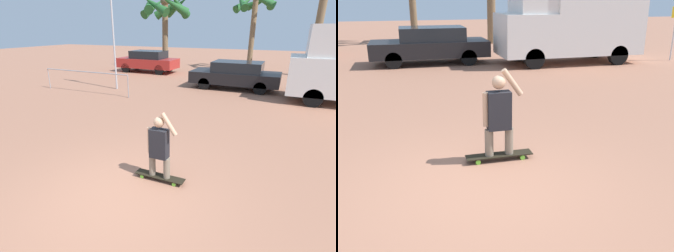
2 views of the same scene
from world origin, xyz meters
TOP-DOWN VIEW (x-y plane):
  - ground_plane at (0.00, 0.00)m, footprint 80.00×80.00m
  - skateboard at (0.43, 0.92)m, footprint 1.11×0.23m
  - person_skateboarder at (0.43, 0.92)m, footprint 0.66×0.22m
  - parked_car_black at (0.08, 10.77)m, footprint 4.56×1.91m
  - parked_car_red at (-6.94, 13.94)m, footprint 4.41×1.88m
  - palm_tree_center_background at (-0.29, 18.32)m, footprint 3.24×3.30m
  - palm_tree_far_left at (-6.93, 16.95)m, footprint 4.18×4.10m
  - flagpole at (-5.59, 8.09)m, footprint 0.95×0.12m
  - plaza_railing_segment at (-6.54, 6.72)m, footprint 5.03×0.05m

SIDE VIEW (x-z plane):
  - ground_plane at x=0.00m, z-range 0.00..0.00m
  - skateboard at x=0.43m, z-range 0.03..0.13m
  - parked_car_black at x=0.08m, z-range 0.04..1.47m
  - parked_car_red at x=-6.94m, z-range 0.04..1.59m
  - person_skateboarder at x=0.43m, z-range 0.11..1.54m
  - plaza_railing_segment at x=-6.54m, z-range 0.38..1.46m
  - flagpole at x=-5.59m, z-range 0.39..6.41m
  - palm_tree_far_left at x=-6.93m, z-range 1.70..7.35m
  - palm_tree_center_background at x=-0.29m, z-range 1.72..7.39m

